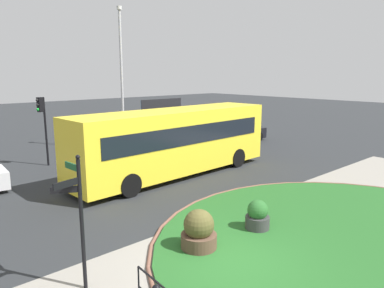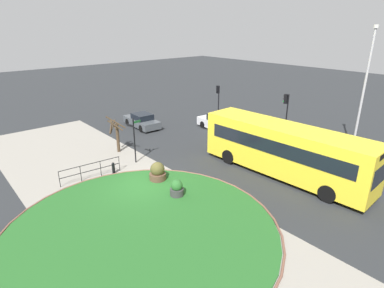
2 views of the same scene
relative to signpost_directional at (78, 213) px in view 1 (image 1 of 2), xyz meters
The scene contains 11 objects.
ground 4.17m from the signpost_directional, 24.42° to the right, with size 120.00×120.00×0.00m, color #282B2D.
grass_island 8.26m from the signpost_directional, 29.40° to the right, with size 12.76×12.76×0.10m, color #235B23.
grass_kerb_ring 8.26m from the signpost_directional, 29.40° to the right, with size 13.07×13.07×0.11m, color brown.
signpost_directional is the anchor object (origin of this frame).
bus_yellow 9.93m from the signpost_directional, 37.81° to the left, with size 11.05×2.93×3.26m.
car_far_lane 19.91m from the signpost_directional, 29.80° to the left, with size 4.00×1.87×1.42m.
traffic_light_near 12.85m from the signpost_directional, 73.02° to the left, with size 0.48×0.31×3.75m.
lamppost_tall 16.29m from the signpost_directional, 54.84° to the left, with size 0.32×0.32×9.08m.
billboard_left 19.34m from the signpost_directional, 47.03° to the left, with size 3.57×0.31×3.12m.
planter_near_signpost 3.62m from the signpost_directional, ahead, with size 1.03×1.03×1.23m.
planter_kerbside 5.85m from the signpost_directional, ahead, with size 0.78×0.78×1.04m.
Camera 1 is at (-6.66, -5.95, 5.00)m, focal length 34.00 mm.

